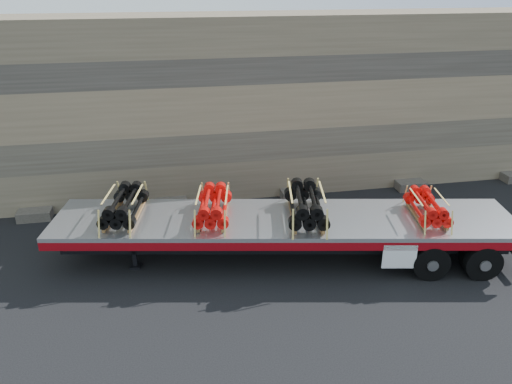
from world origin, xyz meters
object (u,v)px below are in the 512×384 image
Objects in this scene: bundle_front at (124,206)px; bundle_rear at (427,207)px; bundle_midrear at (306,205)px; bundle_midfront at (213,206)px; trailer at (284,237)px.

bundle_front is 9.34m from bundle_rear.
bundle_midrear is (5.49, -1.04, 0.03)m from bundle_front.
bundle_front is 2.73m from bundle_midfront.
bundle_midfront is at bearing 180.00° from bundle_rear.
trailer is 6.04× the size of bundle_midrear.
bundle_midrear reaches higher than trailer.
bundle_front is 5.59m from bundle_midrear.
trailer is 6.58× the size of bundle_front.
bundle_front is at bearing -180.00° from trailer.
bundle_midrear reaches higher than bundle_front.
trailer is at bearing 180.00° from bundle_midrear.
trailer is 4.53m from bundle_rear.
bundle_midfront is at bearing 180.00° from bundle_midrear.
bundle_midrear is at bearing 0.00° from bundle_front.
bundle_midfront is at bearing 0.00° from bundle_front.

